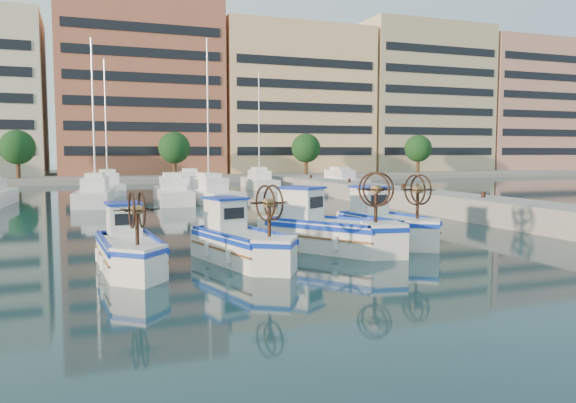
{
  "coord_description": "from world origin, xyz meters",
  "views": [
    {
      "loc": [
        -7.07,
        -18.38,
        3.59
      ],
      "look_at": [
        1.17,
        4.04,
        1.5
      ],
      "focal_mm": 35.0,
      "sensor_mm": 36.0,
      "label": 1
    }
  ],
  "objects_px": {
    "fishing_boat_b": "(240,240)",
    "fishing_boat_c": "(326,229)",
    "fishing_boat_a": "(129,247)",
    "fishing_boat_d": "(385,223)"
  },
  "relations": [
    {
      "from": "fishing_boat_b",
      "to": "fishing_boat_d",
      "type": "relative_size",
      "value": 0.95
    },
    {
      "from": "fishing_boat_a",
      "to": "fishing_boat_b",
      "type": "relative_size",
      "value": 0.94
    },
    {
      "from": "fishing_boat_b",
      "to": "fishing_boat_a",
      "type": "bearing_deg",
      "value": 164.62
    },
    {
      "from": "fishing_boat_d",
      "to": "fishing_boat_c",
      "type": "bearing_deg",
      "value": -169.63
    },
    {
      "from": "fishing_boat_a",
      "to": "fishing_boat_c",
      "type": "relative_size",
      "value": 0.86
    },
    {
      "from": "fishing_boat_b",
      "to": "fishing_boat_d",
      "type": "height_order",
      "value": "fishing_boat_d"
    },
    {
      "from": "fishing_boat_c",
      "to": "fishing_boat_b",
      "type": "bearing_deg",
      "value": 162.08
    },
    {
      "from": "fishing_boat_b",
      "to": "fishing_boat_d",
      "type": "xyz_separation_m",
      "value": [
        6.62,
        2.12,
        0.04
      ]
    },
    {
      "from": "fishing_boat_c",
      "to": "fishing_boat_d",
      "type": "distance_m",
      "value": 3.24
    },
    {
      "from": "fishing_boat_b",
      "to": "fishing_boat_c",
      "type": "height_order",
      "value": "fishing_boat_c"
    }
  ]
}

